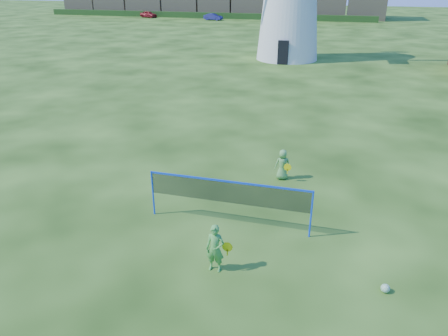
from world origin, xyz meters
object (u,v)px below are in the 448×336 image
player_boy (283,165)px  car_left (148,14)px  player_girl (215,249)px  badminton_net (228,193)px  play_ball (385,288)px  car_right (213,17)px

player_boy → car_left: size_ratio=0.35×
player_girl → car_left: (-32.57, 67.00, -0.10)m
badminton_net → play_ball: size_ratio=22.95×
badminton_net → play_ball: bearing=-23.2°
player_boy → car_right: bearing=-88.5°
car_left → car_right: car_left is taller
player_girl → car_left: 74.50m
badminton_net → play_ball: 5.01m
play_ball → car_right: car_right is taller
badminton_net → car_left: 72.41m
player_boy → car_left: bearing=-78.8°
car_right → badminton_net: bearing=-153.6°
play_ball → player_boy: bearing=120.7°
player_girl → player_boy: player_girl is taller
badminton_net → car_left: size_ratio=1.48×
badminton_net → player_girl: 2.27m
play_ball → car_left: 76.22m
badminton_net → player_girl: bearing=-84.1°
car_right → player_boy: bearing=-151.6°
car_left → player_girl: bearing=-134.6°
player_girl → player_boy: 5.99m
car_left → badminton_net: bearing=-134.0°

